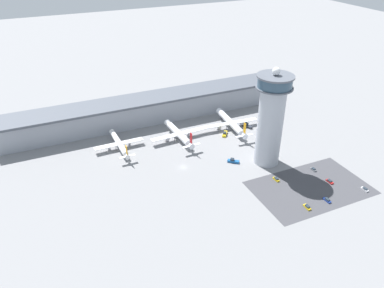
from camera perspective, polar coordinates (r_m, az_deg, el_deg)
name	(u,v)px	position (r m, az deg, el deg)	size (l,w,h in m)	color
ground_plane	(183,167)	(225.04, -1.39, -3.59)	(1000.00, 1000.00, 0.00)	gray
terminal_building	(146,109)	(278.54, -7.06, 5.31)	(205.55, 25.00, 17.89)	#9399A3
control_tower	(271,117)	(220.51, 11.93, 3.98)	(20.86, 20.86, 59.99)	#ADB2BC
parking_lot_surface	(310,188)	(218.51, 17.58, -6.37)	(64.00, 40.00, 0.01)	#424247
airplane_gate_alpha	(119,144)	(245.55, -11.03, 0.05)	(32.05, 37.11, 11.63)	white
airplane_gate_bravo	(179,134)	(251.57, -2.04, 1.55)	(38.91, 39.05, 14.00)	white
airplane_gate_charlie	(231,123)	(266.98, 5.94, 3.22)	(41.88, 43.68, 14.38)	silver
service_truck_catering	(233,161)	(230.58, 6.29, -2.60)	(6.90, 6.31, 2.61)	black
service_truck_fuel	(247,126)	(272.61, 8.36, 2.78)	(5.05, 8.67, 3.16)	black
service_truck_baggage	(225,134)	(260.21, 5.03, 1.55)	(6.76, 7.53, 2.64)	black
car_white_wagon	(276,179)	(219.26, 12.71, -5.25)	(1.92, 4.50, 1.54)	black
car_red_hatchback	(327,200)	(211.24, 19.89, -8.04)	(1.84, 4.80, 1.55)	black
car_black_suv	(313,169)	(233.67, 18.01, -3.70)	(1.75, 4.01, 1.35)	black
car_green_van	(330,181)	(226.15, 20.24, -5.37)	(1.90, 4.70, 1.37)	black
car_silver_sedan	(365,189)	(227.11, 24.82, -6.28)	(1.86, 4.42, 1.39)	black
car_blue_compact	(307,207)	(203.28, 17.14, -9.16)	(1.87, 4.71, 1.57)	black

